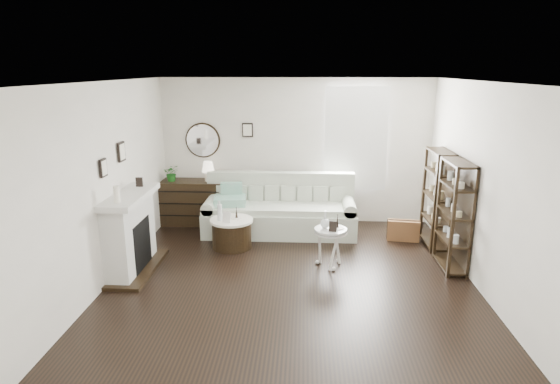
# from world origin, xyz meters

# --- Properties ---
(room) EXTENTS (5.50, 5.50, 5.50)m
(room) POSITION_xyz_m (0.73, 2.70, 1.60)
(room) COLOR black
(room) RESTS_ON ground
(fireplace) EXTENTS (0.50, 1.40, 1.84)m
(fireplace) POSITION_xyz_m (-2.32, 0.30, 0.54)
(fireplace) COLOR silver
(fireplace) RESTS_ON ground
(shelf_unit_far) EXTENTS (0.30, 0.80, 1.60)m
(shelf_unit_far) POSITION_xyz_m (2.33, 1.55, 0.80)
(shelf_unit_far) COLOR black
(shelf_unit_far) RESTS_ON ground
(shelf_unit_near) EXTENTS (0.30, 0.80, 1.60)m
(shelf_unit_near) POSITION_xyz_m (2.33, 0.65, 0.80)
(shelf_unit_near) COLOR black
(shelf_unit_near) RESTS_ON ground
(sofa) EXTENTS (2.67, 0.92, 1.04)m
(sofa) POSITION_xyz_m (-0.27, 2.08, 0.34)
(sofa) COLOR beige
(sofa) RESTS_ON ground
(quilt) EXTENTS (0.60, 0.51, 0.14)m
(quilt) POSITION_xyz_m (-1.14, 1.95, 0.60)
(quilt) COLOR #238054
(quilt) RESTS_ON sofa
(suitcase) EXTENTS (0.55, 0.24, 0.35)m
(suitcase) POSITION_xyz_m (1.87, 1.74, 0.18)
(suitcase) COLOR brown
(suitcase) RESTS_ON ground
(dresser) EXTENTS (1.24, 0.53, 0.83)m
(dresser) POSITION_xyz_m (-1.98, 2.47, 0.41)
(dresser) COLOR black
(dresser) RESTS_ON ground
(table_lamp) EXTENTS (0.27, 0.27, 0.37)m
(table_lamp) POSITION_xyz_m (-1.61, 2.47, 1.01)
(table_lamp) COLOR white
(table_lamp) RESTS_ON dresser
(potted_plant) EXTENTS (0.33, 0.30, 0.31)m
(potted_plant) POSITION_xyz_m (-2.29, 2.42, 0.98)
(potted_plant) COLOR #1A5C1A
(potted_plant) RESTS_ON dresser
(drum_table) EXTENTS (0.70, 0.70, 0.49)m
(drum_table) POSITION_xyz_m (-1.01, 1.27, 0.25)
(drum_table) COLOR black
(drum_table) RESTS_ON ground
(pedestal_table) EXTENTS (0.49, 0.49, 0.59)m
(pedestal_table) POSITION_xyz_m (0.56, 0.60, 0.54)
(pedestal_table) COLOR silver
(pedestal_table) RESTS_ON ground
(eiffel_drum) EXTENTS (0.13, 0.13, 0.17)m
(eiffel_drum) POSITION_xyz_m (-0.93, 1.32, 0.57)
(eiffel_drum) COLOR black
(eiffel_drum) RESTS_ON drum_table
(bottle_drum) EXTENTS (0.08, 0.08, 0.33)m
(bottle_drum) POSITION_xyz_m (-1.19, 1.19, 0.65)
(bottle_drum) COLOR silver
(bottle_drum) RESTS_ON drum_table
(card_frame_drum) EXTENTS (0.15, 0.09, 0.18)m
(card_frame_drum) POSITION_xyz_m (-1.06, 1.09, 0.58)
(card_frame_drum) COLOR silver
(card_frame_drum) RESTS_ON drum_table
(eiffel_ped) EXTENTS (0.14, 0.14, 0.19)m
(eiffel_ped) POSITION_xyz_m (0.66, 0.63, 0.68)
(eiffel_ped) COLOR black
(eiffel_ped) RESTS_ON pedestal_table
(flask_ped) EXTENTS (0.14, 0.14, 0.26)m
(flask_ped) POSITION_xyz_m (0.48, 0.62, 0.72)
(flask_ped) COLOR silver
(flask_ped) RESTS_ON pedestal_table
(card_frame_ped) EXTENTS (0.12, 0.07, 0.15)m
(card_frame_ped) POSITION_xyz_m (0.58, 0.47, 0.66)
(card_frame_ped) COLOR black
(card_frame_ped) RESTS_ON pedestal_table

